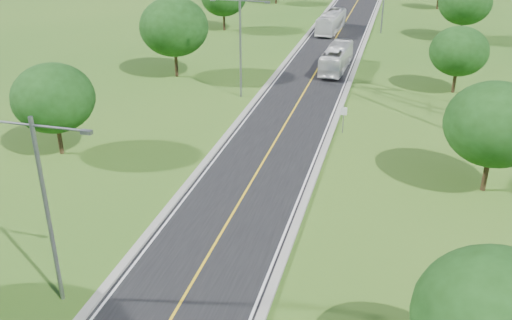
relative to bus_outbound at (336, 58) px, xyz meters
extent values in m
plane|color=#2A5818|center=(-2.11, 3.05, -1.46)|extent=(260.00, 260.00, 0.00)
cube|color=black|center=(-2.11, 9.05, -1.43)|extent=(8.00, 150.00, 0.06)
cube|color=gray|center=(-6.36, 9.05, -1.35)|extent=(0.50, 150.00, 0.22)
cube|color=gray|center=(2.14, 9.05, -1.35)|extent=(0.50, 150.00, 0.22)
cylinder|color=slate|center=(3.09, -18.95, -0.26)|extent=(0.08, 0.08, 2.40)
cube|color=white|center=(3.09, -18.98, 0.54)|extent=(0.55, 0.04, 0.70)
cylinder|color=slate|center=(-8.11, -44.95, 3.54)|extent=(0.22, 0.22, 10.00)
cylinder|color=slate|center=(-9.51, -44.95, 8.14)|extent=(2.80, 0.12, 0.12)
cylinder|color=slate|center=(-6.71, -44.95, 8.14)|extent=(2.80, 0.12, 0.12)
cube|color=slate|center=(-5.41, -44.95, 8.09)|extent=(0.50, 0.25, 0.18)
cylinder|color=slate|center=(-8.11, -11.95, 3.54)|extent=(0.22, 0.22, 10.00)
cylinder|color=slate|center=(-9.51, -11.95, 8.14)|extent=(2.80, 0.12, 0.12)
cylinder|color=slate|center=(-6.71, -11.95, 8.14)|extent=(2.80, 0.12, 0.12)
cube|color=slate|center=(-10.81, -11.95, 8.09)|extent=(0.50, 0.25, 0.18)
cube|color=slate|center=(-5.41, -11.95, 8.09)|extent=(0.50, 0.25, 0.18)
cylinder|color=black|center=(-18.11, -28.95, -0.11)|extent=(0.36, 0.36, 2.70)
ellipsoid|color=#15380F|center=(-18.11, -28.95, 3.19)|extent=(6.30, 6.30, 5.36)
cylinder|color=black|center=(-17.11, -6.95, 0.16)|extent=(0.36, 0.36, 3.24)
ellipsoid|color=#15380F|center=(-17.11, -6.95, 4.12)|extent=(7.56, 7.56, 6.43)
cylinder|color=black|center=(-19.11, 17.05, -0.02)|extent=(0.36, 0.36, 2.88)
cylinder|color=black|center=(13.89, -26.95, -0.02)|extent=(0.36, 0.36, 2.88)
ellipsoid|color=#15380F|center=(13.89, -26.95, 3.50)|extent=(6.72, 6.72, 5.71)
cylinder|color=black|center=(12.89, -4.95, -0.20)|extent=(0.36, 0.36, 2.52)
ellipsoid|color=#15380F|center=(12.89, -4.95, 2.88)|extent=(5.88, 5.88, 5.00)
cylinder|color=black|center=(14.89, 19.05, 0.07)|extent=(0.36, 0.36, 3.06)
ellipsoid|color=#15380F|center=(14.89, 19.05, 3.81)|extent=(7.14, 7.14, 6.07)
cylinder|color=black|center=(12.39, 43.05, -0.29)|extent=(0.36, 0.36, 2.34)
imported|color=silver|center=(0.00, 0.00, 0.00)|extent=(2.81, 10.13, 2.80)
imported|color=white|center=(-3.38, 19.91, 0.06)|extent=(3.22, 10.62, 2.91)
camera|label=1|loc=(7.48, -65.10, 17.50)|focal=40.00mm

